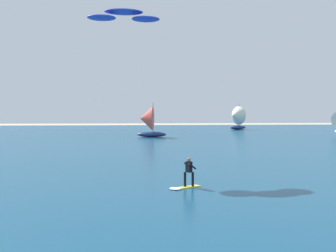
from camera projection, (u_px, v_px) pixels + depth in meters
ocean at (149, 139)px, 56.40m from camera, size 160.00×90.00×0.10m
kitesurfer at (186, 177)px, 22.27m from camera, size 1.96×1.50×1.67m
kite at (124, 16)px, 27.92m from camera, size 5.13×1.97×0.76m
sailboat_center_horizon at (147, 121)px, 60.09m from camera, size 4.57×3.93×5.23m
sailboat_anchored_offshore at (236, 118)px, 80.56m from camera, size 4.73×4.42×5.26m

